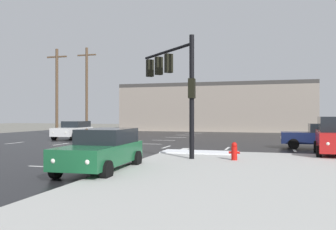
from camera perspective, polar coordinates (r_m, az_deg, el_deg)
name	(u,v)px	position (r m, az deg, el deg)	size (l,w,h in m)	color
ground_plane	(138,147)	(24.05, -4.84, -5.11)	(120.00, 120.00, 0.00)	slate
road_asphalt	(138,146)	(24.04, -4.84, -5.09)	(44.00, 44.00, 0.02)	black
snow_strip_curbside	(200,152)	(18.82, 5.14, -5.99)	(4.00, 1.60, 0.06)	white
lane_markings	(148,148)	(22.34, -3.21, -5.44)	(36.15, 36.15, 0.01)	silver
traffic_signal_mast	(174,77)	(17.48, 1.00, 6.24)	(3.56, 3.51, 5.64)	black
fire_hydrant	(234,151)	(15.87, 10.68, -5.76)	(0.48, 0.26, 0.79)	red
strip_building_background	(216,107)	(49.72, 7.77, 1.21)	(25.86, 8.00, 6.47)	gray
sedan_navy	(322,136)	(24.06, 23.64, -3.06)	(4.57, 2.09, 1.58)	#141E47
sedan_green	(102,149)	(13.36, -10.56, -5.46)	(2.20, 4.61, 1.58)	#195933
sedan_white	(74,130)	(32.42, -15.04, -2.30)	(2.21, 4.61, 1.58)	white
utility_pole_far	(57,91)	(37.01, -17.55, 3.79)	(2.20, 0.28, 8.78)	brown
utility_pole_distant	(87,89)	(39.36, -13.03, 4.08)	(2.20, 0.28, 9.49)	brown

